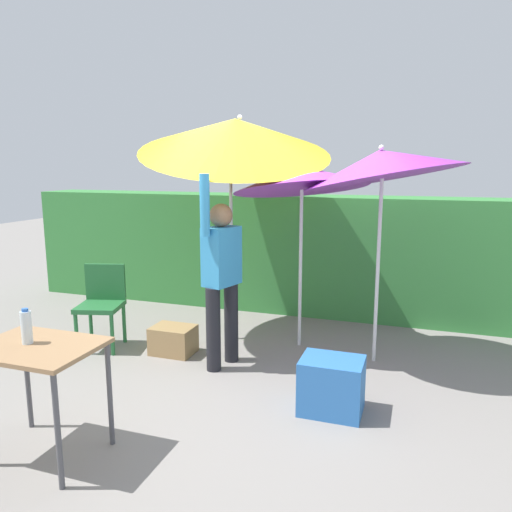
{
  "coord_description": "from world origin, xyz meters",
  "views": [
    {
      "loc": [
        1.48,
        -4.05,
        1.95
      ],
      "look_at": [
        0.0,
        0.3,
        1.1
      ],
      "focal_mm": 34.39,
      "sensor_mm": 36.0,
      "label": 1
    }
  ],
  "objects_px": {
    "chair_plastic": "(102,301)",
    "crate_cardboard": "(173,340)",
    "person_vendor": "(222,273)",
    "folding_table": "(37,359)",
    "cooler_box": "(332,386)",
    "umbrella_orange": "(382,165)",
    "bottle_water": "(26,327)",
    "umbrella_rainbow": "(300,178)",
    "umbrella_yellow": "(235,136)"
  },
  "relations": [
    {
      "from": "umbrella_yellow",
      "to": "folding_table",
      "type": "distance_m",
      "value": 3.03
    },
    {
      "from": "cooler_box",
      "to": "umbrella_yellow",
      "type": "bearing_deg",
      "value": 134.84
    },
    {
      "from": "folding_table",
      "to": "umbrella_orange",
      "type": "bearing_deg",
      "value": 50.4
    },
    {
      "from": "umbrella_rainbow",
      "to": "chair_plastic",
      "type": "relative_size",
      "value": 2.38
    },
    {
      "from": "folding_table",
      "to": "bottle_water",
      "type": "bearing_deg",
      "value": 173.24
    },
    {
      "from": "umbrella_rainbow",
      "to": "umbrella_yellow",
      "type": "bearing_deg",
      "value": -178.37
    },
    {
      "from": "chair_plastic",
      "to": "person_vendor",
      "type": "bearing_deg",
      "value": -2.92
    },
    {
      "from": "cooler_box",
      "to": "folding_table",
      "type": "relative_size",
      "value": 0.62
    },
    {
      "from": "umbrella_orange",
      "to": "person_vendor",
      "type": "height_order",
      "value": "umbrella_orange"
    },
    {
      "from": "umbrella_orange",
      "to": "cooler_box",
      "type": "bearing_deg",
      "value": -100.67
    },
    {
      "from": "umbrella_rainbow",
      "to": "crate_cardboard",
      "type": "xyz_separation_m",
      "value": [
        -1.18,
        -0.65,
        -1.68
      ]
    },
    {
      "from": "cooler_box",
      "to": "crate_cardboard",
      "type": "distance_m",
      "value": 1.93
    },
    {
      "from": "cooler_box",
      "to": "bottle_water",
      "type": "xyz_separation_m",
      "value": [
        -1.83,
        -1.22,
        0.68
      ]
    },
    {
      "from": "bottle_water",
      "to": "umbrella_rainbow",
      "type": "bearing_deg",
      "value": 64.77
    },
    {
      "from": "umbrella_orange",
      "to": "chair_plastic",
      "type": "relative_size",
      "value": 2.55
    },
    {
      "from": "cooler_box",
      "to": "crate_cardboard",
      "type": "bearing_deg",
      "value": 158.61
    },
    {
      "from": "chair_plastic",
      "to": "bottle_water",
      "type": "distance_m",
      "value": 2.07
    },
    {
      "from": "person_vendor",
      "to": "crate_cardboard",
      "type": "relative_size",
      "value": 4.31
    },
    {
      "from": "person_vendor",
      "to": "crate_cardboard",
      "type": "height_order",
      "value": "person_vendor"
    },
    {
      "from": "chair_plastic",
      "to": "cooler_box",
      "type": "relative_size",
      "value": 1.81
    },
    {
      "from": "umbrella_orange",
      "to": "bottle_water",
      "type": "height_order",
      "value": "umbrella_orange"
    },
    {
      "from": "person_vendor",
      "to": "cooler_box",
      "type": "relative_size",
      "value": 3.81
    },
    {
      "from": "umbrella_rainbow",
      "to": "person_vendor",
      "type": "relative_size",
      "value": 1.13
    },
    {
      "from": "umbrella_yellow",
      "to": "chair_plastic",
      "type": "xyz_separation_m",
      "value": [
        -1.29,
        -0.68,
        -1.75
      ]
    },
    {
      "from": "umbrella_yellow",
      "to": "folding_table",
      "type": "bearing_deg",
      "value": -99.41
    },
    {
      "from": "umbrella_yellow",
      "to": "folding_table",
      "type": "height_order",
      "value": "umbrella_yellow"
    },
    {
      "from": "umbrella_rainbow",
      "to": "folding_table",
      "type": "distance_m",
      "value": 3.04
    },
    {
      "from": "folding_table",
      "to": "bottle_water",
      "type": "relative_size",
      "value": 3.33
    },
    {
      "from": "crate_cardboard",
      "to": "bottle_water",
      "type": "relative_size",
      "value": 1.82
    },
    {
      "from": "umbrella_rainbow",
      "to": "folding_table",
      "type": "bearing_deg",
      "value": -113.76
    },
    {
      "from": "umbrella_rainbow",
      "to": "bottle_water",
      "type": "height_order",
      "value": "umbrella_rainbow"
    },
    {
      "from": "chair_plastic",
      "to": "bottle_water",
      "type": "xyz_separation_m",
      "value": [
        0.79,
        -1.87,
        0.39
      ]
    },
    {
      "from": "cooler_box",
      "to": "crate_cardboard",
      "type": "relative_size",
      "value": 1.13
    },
    {
      "from": "cooler_box",
      "to": "folding_table",
      "type": "height_order",
      "value": "folding_table"
    },
    {
      "from": "umbrella_yellow",
      "to": "cooler_box",
      "type": "height_order",
      "value": "umbrella_yellow"
    },
    {
      "from": "bottle_water",
      "to": "chair_plastic",
      "type": "bearing_deg",
      "value": 113.01
    },
    {
      "from": "cooler_box",
      "to": "folding_table",
      "type": "bearing_deg",
      "value": -145.0
    },
    {
      "from": "umbrella_orange",
      "to": "bottle_water",
      "type": "relative_size",
      "value": 9.47
    },
    {
      "from": "crate_cardboard",
      "to": "bottle_water",
      "type": "xyz_separation_m",
      "value": [
        -0.03,
        -1.92,
        0.76
      ]
    },
    {
      "from": "chair_plastic",
      "to": "umbrella_orange",
      "type": "bearing_deg",
      "value": 9.98
    },
    {
      "from": "person_vendor",
      "to": "crate_cardboard",
      "type": "bearing_deg",
      "value": 168.64
    },
    {
      "from": "folding_table",
      "to": "bottle_water",
      "type": "height_order",
      "value": "bottle_water"
    },
    {
      "from": "crate_cardboard",
      "to": "umbrella_orange",
      "type": "bearing_deg",
      "value": 12.58
    },
    {
      "from": "umbrella_rainbow",
      "to": "crate_cardboard",
      "type": "bearing_deg",
      "value": -151.18
    },
    {
      "from": "umbrella_orange",
      "to": "cooler_box",
      "type": "xyz_separation_m",
      "value": [
        -0.22,
        -1.15,
        -1.74
      ]
    },
    {
      "from": "folding_table",
      "to": "person_vendor",
      "type": "bearing_deg",
      "value": 72.54
    },
    {
      "from": "umbrella_rainbow",
      "to": "person_vendor",
      "type": "bearing_deg",
      "value": -126.28
    },
    {
      "from": "umbrella_orange",
      "to": "chair_plastic",
      "type": "xyz_separation_m",
      "value": [
        -2.84,
        -0.5,
        -1.45
      ]
    },
    {
      "from": "umbrella_yellow",
      "to": "chair_plastic",
      "type": "relative_size",
      "value": 3.18
    },
    {
      "from": "chair_plastic",
      "to": "crate_cardboard",
      "type": "xyz_separation_m",
      "value": [
        0.82,
        0.05,
        -0.37
      ]
    }
  ]
}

